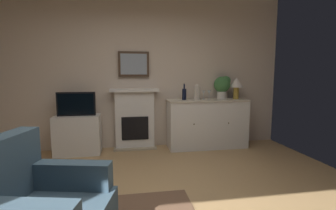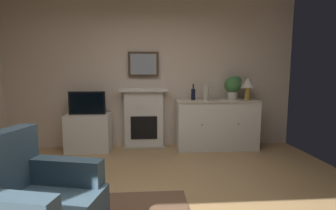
# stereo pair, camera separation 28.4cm
# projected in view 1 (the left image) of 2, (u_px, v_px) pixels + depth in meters

# --- Properties ---
(wall_rear) EXTENTS (5.39, 0.06, 2.89)m
(wall_rear) POSITION_uv_depth(u_px,v_px,m) (140.00, 70.00, 4.52)
(wall_rear) COLOR beige
(wall_rear) RESTS_ON ground_plane
(fireplace_unit) EXTENTS (0.87, 0.30, 1.10)m
(fireplace_unit) POSITION_uv_depth(u_px,v_px,m) (135.00, 119.00, 4.48)
(fireplace_unit) COLOR white
(fireplace_unit) RESTS_ON ground_plane
(framed_picture) EXTENTS (0.55, 0.04, 0.45)m
(framed_picture) POSITION_uv_depth(u_px,v_px,m) (134.00, 64.00, 4.41)
(framed_picture) COLOR #473323
(sideboard_cabinet) EXTENTS (1.48, 0.49, 0.90)m
(sideboard_cabinet) POSITION_uv_depth(u_px,v_px,m) (207.00, 123.00, 4.55)
(sideboard_cabinet) COLOR white
(sideboard_cabinet) RESTS_ON ground_plane
(table_lamp) EXTENTS (0.26, 0.26, 0.40)m
(table_lamp) POSITION_uv_depth(u_px,v_px,m) (236.00, 84.00, 4.55)
(table_lamp) COLOR #B79338
(table_lamp) RESTS_ON sideboard_cabinet
(wine_bottle) EXTENTS (0.08, 0.08, 0.29)m
(wine_bottle) POSITION_uv_depth(u_px,v_px,m) (184.00, 94.00, 4.44)
(wine_bottle) COLOR black
(wine_bottle) RESTS_ON sideboard_cabinet
(wine_glass_left) EXTENTS (0.07, 0.07, 0.16)m
(wine_glass_left) POSITION_uv_depth(u_px,v_px,m) (203.00, 93.00, 4.49)
(wine_glass_left) COLOR silver
(wine_glass_left) RESTS_ON sideboard_cabinet
(wine_glass_center) EXTENTS (0.07, 0.07, 0.16)m
(wine_glass_center) POSITION_uv_depth(u_px,v_px,m) (209.00, 93.00, 4.51)
(wine_glass_center) COLOR silver
(wine_glass_center) RESTS_ON sideboard_cabinet
(vase_decorative) EXTENTS (0.11, 0.11, 0.28)m
(vase_decorative) POSITION_uv_depth(u_px,v_px,m) (197.00, 92.00, 4.39)
(vase_decorative) COLOR beige
(vase_decorative) RESTS_ON sideboard_cabinet
(tv_cabinet) EXTENTS (0.75, 0.42, 0.66)m
(tv_cabinet) POSITION_uv_depth(u_px,v_px,m) (78.00, 135.00, 4.19)
(tv_cabinet) COLOR white
(tv_cabinet) RESTS_ON ground_plane
(tv_set) EXTENTS (0.62, 0.07, 0.40)m
(tv_set) POSITION_uv_depth(u_px,v_px,m) (76.00, 104.00, 4.10)
(tv_set) COLOR black
(tv_set) RESTS_ON tv_cabinet
(potted_plant_small) EXTENTS (0.30, 0.30, 0.43)m
(potted_plant_small) POSITION_uv_depth(u_px,v_px,m) (222.00, 85.00, 4.56)
(potted_plant_small) COLOR beige
(potted_plant_small) RESTS_ON sideboard_cabinet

